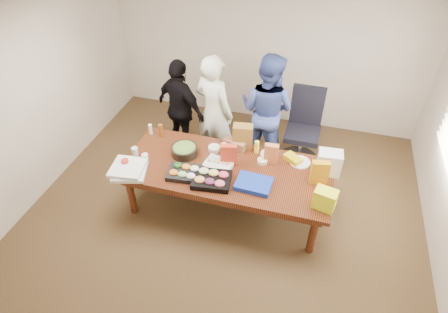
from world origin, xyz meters
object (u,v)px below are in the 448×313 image
(conference_table, at_px, (226,188))
(person_right, at_px, (267,110))
(person_center, at_px, (214,112))
(salad_bowl, at_px, (184,151))
(office_chair, at_px, (303,131))
(sheet_cake, at_px, (218,165))

(conference_table, relative_size, person_right, 1.51)
(person_center, bearing_deg, conference_table, 137.43)
(salad_bowl, bearing_deg, office_chair, 38.61)
(conference_table, distance_m, person_right, 1.43)
(office_chair, bearing_deg, sheet_cake, -125.52)
(person_center, relative_size, person_right, 1.00)
(person_center, distance_m, person_right, 0.82)
(person_center, height_order, sheet_cake, person_center)
(office_chair, height_order, sheet_cake, office_chair)
(person_right, bearing_deg, conference_table, 94.76)
(person_center, distance_m, salad_bowl, 0.91)
(person_center, height_order, person_right, person_center)
(person_center, bearing_deg, sheet_cake, 132.01)
(conference_table, distance_m, office_chair, 1.62)
(office_chair, distance_m, person_right, 0.67)
(person_center, relative_size, sheet_cake, 5.05)
(sheet_cake, height_order, salad_bowl, salad_bowl)
(sheet_cake, bearing_deg, office_chair, 63.16)
(person_center, xyz_separation_m, person_right, (0.77, 0.27, -0.00))
(person_center, bearing_deg, person_right, -138.67)
(conference_table, distance_m, salad_bowl, 0.79)
(conference_table, xyz_separation_m, sheet_cake, (-0.11, 0.00, 0.41))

